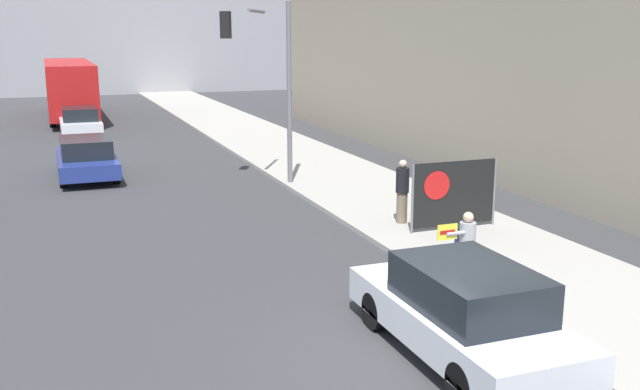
% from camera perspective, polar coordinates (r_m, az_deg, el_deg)
% --- Properties ---
extents(ground_plane, '(160.00, 160.00, 0.00)m').
position_cam_1_polar(ground_plane, '(11.44, 8.46, -12.70)').
color(ground_plane, '#38383A').
extents(sidewalk_curb, '(4.27, 90.00, 0.13)m').
position_cam_1_polar(sidewalk_curb, '(26.08, -0.07, 2.18)').
color(sidewalk_curb, '#A8A399').
rests_on(sidewalk_curb, ground_plane).
extents(seated_protester, '(0.96, 0.77, 1.20)m').
position_cam_1_polar(seated_protester, '(14.95, 11.81, -3.49)').
color(seated_protester, '#474C56').
rests_on(seated_protester, sidewalk_curb).
extents(jogger_on_sidewalk, '(0.34, 0.34, 1.64)m').
position_cam_1_polar(jogger_on_sidewalk, '(18.28, 6.60, 0.32)').
color(jogger_on_sidewalk, '#756651').
rests_on(jogger_on_sidewalk, sidewalk_curb).
extents(protest_banner, '(2.39, 0.06, 1.71)m').
position_cam_1_polar(protest_banner, '(17.87, 10.65, 0.13)').
color(protest_banner, slate).
rests_on(protest_banner, sidewalk_curb).
extents(traffic_light_pole, '(2.05, 1.82, 5.73)m').
position_cam_1_polar(traffic_light_pole, '(22.99, -4.37, 10.41)').
color(traffic_light_pole, slate).
rests_on(traffic_light_pole, sidewalk_curb).
extents(parked_car_curbside, '(1.83, 4.48, 1.50)m').
position_cam_1_polar(parked_car_curbside, '(11.27, 11.42, -9.11)').
color(parked_car_curbside, silver).
rests_on(parked_car_curbside, ground_plane).
extents(car_on_road_nearest, '(1.89, 4.59, 1.40)m').
position_cam_1_polar(car_on_road_nearest, '(25.79, -18.18, 2.86)').
color(car_on_road_nearest, navy).
rests_on(car_on_road_nearest, ground_plane).
extents(car_on_road_midblock, '(1.85, 4.28, 1.38)m').
position_cam_1_polar(car_on_road_midblock, '(36.63, -18.63, 5.61)').
color(car_on_road_midblock, silver).
rests_on(car_on_road_midblock, ground_plane).
extents(city_bus_on_road, '(2.51, 12.29, 3.26)m').
position_cam_1_polar(city_bus_on_road, '(44.12, -19.42, 8.23)').
color(city_bus_on_road, red).
rests_on(city_bus_on_road, ground_plane).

